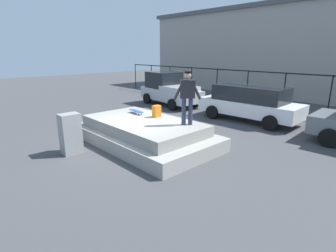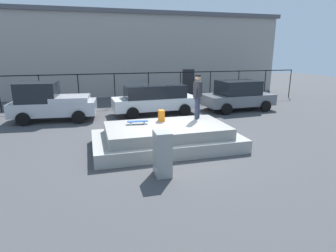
{
  "view_description": "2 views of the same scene",
  "coord_description": "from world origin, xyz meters",
  "px_view_note": "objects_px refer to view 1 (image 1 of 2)",
  "views": [
    {
      "loc": [
        7.1,
        -5.22,
        3.14
      ],
      "look_at": [
        0.25,
        1.22,
        0.51
      ],
      "focal_mm": 28.47,
      "sensor_mm": 36.0,
      "label": 1
    },
    {
      "loc": [
        -2.69,
        -9.14,
        3.43
      ],
      "look_at": [
        0.3,
        1.39,
        0.5
      ],
      "focal_mm": 30.01,
      "sensor_mm": 36.0,
      "label": 2
    }
  ],
  "objects_px": {
    "skateboard": "(136,111)",
    "car_silver_pickup_near": "(169,89)",
    "skateboarder": "(187,94)",
    "car_white_hatchback_mid": "(250,102)",
    "backpack": "(157,111)",
    "utility_box": "(71,134)"
  },
  "relations": [
    {
      "from": "skateboarder",
      "to": "utility_box",
      "type": "relative_size",
      "value": 1.33
    },
    {
      "from": "skateboarder",
      "to": "utility_box",
      "type": "xyz_separation_m",
      "value": [
        -2.21,
        -2.98,
        -1.18
      ]
    },
    {
      "from": "utility_box",
      "to": "skateboarder",
      "type": "bearing_deg",
      "value": 54.27
    },
    {
      "from": "car_silver_pickup_near",
      "to": "utility_box",
      "type": "height_order",
      "value": "car_silver_pickup_near"
    },
    {
      "from": "skateboard",
      "to": "car_silver_pickup_near",
      "type": "xyz_separation_m",
      "value": [
        -3.54,
        5.1,
        0.01
      ]
    },
    {
      "from": "skateboard",
      "to": "car_white_hatchback_mid",
      "type": "height_order",
      "value": "car_white_hatchback_mid"
    },
    {
      "from": "backpack",
      "to": "car_white_hatchback_mid",
      "type": "distance_m",
      "value": 5.01
    },
    {
      "from": "skateboarder",
      "to": "backpack",
      "type": "height_order",
      "value": "skateboarder"
    },
    {
      "from": "backpack",
      "to": "skateboarder",
      "type": "bearing_deg",
      "value": 91.27
    },
    {
      "from": "skateboard",
      "to": "car_white_hatchback_mid",
      "type": "xyz_separation_m",
      "value": [
        1.86,
        5.14,
        -0.06
      ]
    },
    {
      "from": "skateboarder",
      "to": "car_silver_pickup_near",
      "type": "distance_m",
      "value": 7.75
    },
    {
      "from": "car_silver_pickup_near",
      "to": "backpack",
      "type": "bearing_deg",
      "value": -47.4
    },
    {
      "from": "car_white_hatchback_mid",
      "to": "skateboarder",
      "type": "bearing_deg",
      "value": -83.34
    },
    {
      "from": "backpack",
      "to": "car_silver_pickup_near",
      "type": "distance_m",
      "value": 6.64
    },
    {
      "from": "utility_box",
      "to": "car_white_hatchback_mid",
      "type": "bearing_deg",
      "value": 79.09
    },
    {
      "from": "skateboard",
      "to": "car_white_hatchback_mid",
      "type": "bearing_deg",
      "value": 70.12
    },
    {
      "from": "car_white_hatchback_mid",
      "to": "skateboard",
      "type": "bearing_deg",
      "value": -109.88
    },
    {
      "from": "backpack",
      "to": "car_silver_pickup_near",
      "type": "relative_size",
      "value": 0.1
    },
    {
      "from": "backpack",
      "to": "car_silver_pickup_near",
      "type": "bearing_deg",
      "value": -137.39
    },
    {
      "from": "backpack",
      "to": "utility_box",
      "type": "relative_size",
      "value": 0.33
    },
    {
      "from": "skateboard",
      "to": "car_silver_pickup_near",
      "type": "distance_m",
      "value": 6.21
    },
    {
      "from": "skateboard",
      "to": "car_silver_pickup_near",
      "type": "bearing_deg",
      "value": 124.75
    }
  ]
}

